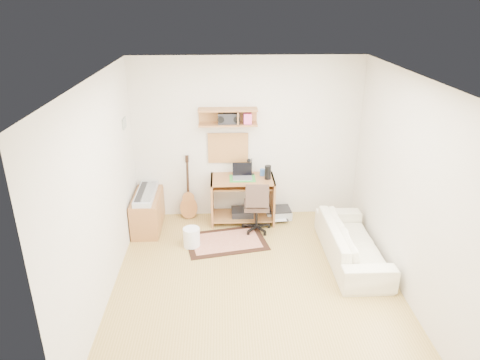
{
  "coord_description": "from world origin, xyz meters",
  "views": [
    {
      "loc": [
        -0.39,
        -4.73,
        3.4
      ],
      "look_at": [
        -0.15,
        1.05,
        1.0
      ],
      "focal_mm": 33.24,
      "sensor_mm": 36.0,
      "label": 1
    }
  ],
  "objects_px": {
    "printer": "(278,213)",
    "sofa": "(353,237)",
    "cabinet": "(148,212)",
    "desk": "(242,200)",
    "task_chair": "(257,206)"
  },
  "relations": [
    {
      "from": "cabinet",
      "to": "printer",
      "type": "height_order",
      "value": "cabinet"
    },
    {
      "from": "desk",
      "to": "cabinet",
      "type": "distance_m",
      "value": 1.51
    },
    {
      "from": "printer",
      "to": "sofa",
      "type": "bearing_deg",
      "value": -60.53
    },
    {
      "from": "task_chair",
      "to": "sofa",
      "type": "distance_m",
      "value": 1.53
    },
    {
      "from": "cabinet",
      "to": "desk",
      "type": "bearing_deg",
      "value": 6.67
    },
    {
      "from": "desk",
      "to": "task_chair",
      "type": "relative_size",
      "value": 1.18
    },
    {
      "from": "printer",
      "to": "sofa",
      "type": "height_order",
      "value": "sofa"
    },
    {
      "from": "sofa",
      "to": "desk",
      "type": "bearing_deg",
      "value": 50.72
    },
    {
      "from": "desk",
      "to": "cabinet",
      "type": "xyz_separation_m",
      "value": [
        -1.5,
        -0.18,
        -0.1
      ]
    },
    {
      "from": "desk",
      "to": "cabinet",
      "type": "relative_size",
      "value": 1.11
    },
    {
      "from": "cabinet",
      "to": "sofa",
      "type": "distance_m",
      "value": 3.13
    },
    {
      "from": "desk",
      "to": "printer",
      "type": "height_order",
      "value": "desk"
    },
    {
      "from": "printer",
      "to": "task_chair",
      "type": "bearing_deg",
      "value": -138.16
    },
    {
      "from": "sofa",
      "to": "cabinet",
      "type": "bearing_deg",
      "value": 70.96
    },
    {
      "from": "task_chair",
      "to": "cabinet",
      "type": "xyz_separation_m",
      "value": [
        -1.7,
        0.15,
        -0.15
      ]
    }
  ]
}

